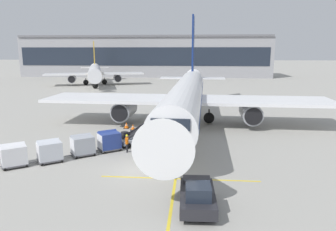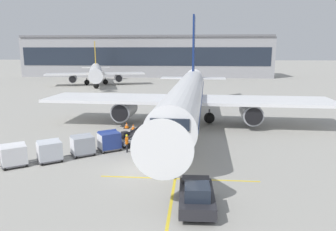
{
  "view_description": "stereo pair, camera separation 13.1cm",
  "coord_description": "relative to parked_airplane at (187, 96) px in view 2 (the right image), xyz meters",
  "views": [
    {
      "loc": [
        4.56,
        -23.92,
        9.47
      ],
      "look_at": [
        1.99,
        7.16,
        3.07
      ],
      "focal_mm": 33.99,
      "sensor_mm": 36.0,
      "label": 1
    },
    {
      "loc": [
        4.7,
        -23.91,
        9.47
      ],
      "look_at": [
        1.99,
        7.16,
        3.07
      ],
      "focal_mm": 33.99,
      "sensor_mm": 36.0,
      "label": 2
    }
  ],
  "objects": [
    {
      "name": "ground_crew_by_carts",
      "position": [
        -5.28,
        -12.08,
        -2.77
      ],
      "size": [
        0.27,
        0.57,
        1.74
      ],
      "color": "black",
      "rests_on": "ground"
    },
    {
      "name": "baggage_cart_fourth",
      "position": [
        -13.81,
        -16.58,
        -2.77
      ],
      "size": [
        2.68,
        2.46,
        1.91
      ],
      "color": "#515156",
      "rests_on": "ground"
    },
    {
      "name": "apron_guidance_line_stop_bar",
      "position": [
        -0.03,
        -18.06,
        -3.76
      ],
      "size": [
        12.0,
        0.2,
        0.01
      ],
      "color": "yellow",
      "rests_on": "ground"
    },
    {
      "name": "distant_airplane",
      "position": [
        -26.56,
        46.1,
        -0.25
      ],
      "size": [
        27.08,
        34.82,
        12.32
      ],
      "color": "white",
      "rests_on": "ground"
    },
    {
      "name": "baggage_cart_second",
      "position": [
        -9.14,
        -13.3,
        -2.77
      ],
      "size": [
        2.68,
        2.46,
        1.91
      ],
      "color": "#515156",
      "rests_on": "ground"
    },
    {
      "name": "parked_airplane",
      "position": [
        0.0,
        0.0,
        0.0
      ],
      "size": [
        36.64,
        46.98,
        15.65
      ],
      "color": "white",
      "rests_on": "ground"
    },
    {
      "name": "ground_plane",
      "position": [
        -3.6,
        -16.58,
        -3.77
      ],
      "size": [
        600.0,
        600.0,
        0.0
      ],
      "primitive_type": "plane",
      "color": "#9E9B93"
    },
    {
      "name": "belt_loader",
      "position": [
        -4.82,
        -9.36,
        -2.92
      ],
      "size": [
        4.88,
        4.45,
        2.88
      ],
      "color": "#A3A8B2",
      "rests_on": "ground"
    },
    {
      "name": "terminal_building",
      "position": [
        -17.25,
        80.17,
        3.55
      ],
      "size": [
        90.22,
        18.42,
        14.74
      ],
      "color": "#939399",
      "rests_on": "ground"
    },
    {
      "name": "ground_crew_marshaller",
      "position": [
        -7.06,
        -11.41,
        -2.77
      ],
      "size": [
        0.42,
        0.47,
        1.74
      ],
      "color": "black",
      "rests_on": "ground"
    },
    {
      "name": "apron_guidance_line_lead_in",
      "position": [
        -0.32,
        -0.85,
        -3.76
      ],
      "size": [
        0.2,
        110.0,
        0.01
      ],
      "color": "yellow",
      "rests_on": "ground"
    },
    {
      "name": "safety_cone_wingtip",
      "position": [
        -7.33,
        -2.78,
        -3.4
      ],
      "size": [
        0.67,
        0.67,
        0.75
      ],
      "color": "black",
      "rests_on": "ground"
    },
    {
      "name": "safety_cone_engine_keepout",
      "position": [
        -6.38,
        -3.44,
        -3.43
      ],
      "size": [
        0.62,
        0.62,
        0.7
      ],
      "color": "black",
      "rests_on": "ground"
    },
    {
      "name": "baggage_cart_lead",
      "position": [
        -7.1,
        -11.68,
        -2.77
      ],
      "size": [
        2.68,
        2.46,
        1.91
      ],
      "color": "#515156",
      "rests_on": "ground"
    },
    {
      "name": "baggage_cart_third",
      "position": [
        -11.37,
        -15.24,
        -2.77
      ],
      "size": [
        2.68,
        2.46,
        1.91
      ],
      "color": "#515156",
      "rests_on": "ground"
    },
    {
      "name": "pushback_tug",
      "position": [
        1.27,
        -22.53,
        -2.94
      ],
      "size": [
        2.23,
        4.46,
        1.83
      ],
      "color": "#232328",
      "rests_on": "ground"
    },
    {
      "name": "ground_crew_by_loader",
      "position": [
        -6.85,
        -10.52,
        -2.77
      ],
      "size": [
        0.52,
        0.38,
        1.74
      ],
      "color": "#514C42",
      "rests_on": "ground"
    }
  ]
}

